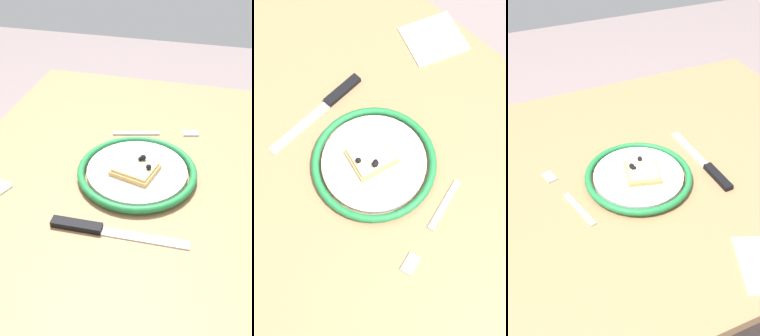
{
  "view_description": "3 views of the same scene",
  "coord_description": "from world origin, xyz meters",
  "views": [
    {
      "loc": [
        0.53,
        0.09,
        1.24
      ],
      "look_at": [
        -0.04,
        -0.05,
        0.78
      ],
      "focal_mm": 40.49,
      "sensor_mm": 36.0,
      "label": 1
    },
    {
      "loc": [
        -0.3,
        0.19,
        1.5
      ],
      "look_at": [
        -0.08,
        -0.03,
        0.77
      ],
      "focal_mm": 44.93,
      "sensor_mm": 36.0,
      "label": 2
    },
    {
      "loc": [
        -0.33,
        -0.64,
        1.35
      ],
      "look_at": [
        -0.07,
        -0.03,
        0.79
      ],
      "focal_mm": 42.13,
      "sensor_mm": 36.0,
      "label": 3
    }
  ],
  "objects": [
    {
      "name": "pizza_slice_near",
      "position": [
        -0.05,
        -0.03,
        0.78
      ],
      "size": [
        0.09,
        0.1,
        0.03
      ],
      "color": "tan",
      "rests_on": "plate"
    },
    {
      "name": "knife",
      "position": [
        0.11,
        -0.07,
        0.76
      ],
      "size": [
        0.03,
        0.24,
        0.01
      ],
      "color": "silver",
      "rests_on": "dining_table"
    },
    {
      "name": "ground_plane",
      "position": [
        0.0,
        0.0,
        0.0
      ],
      "size": [
        6.0,
        6.0,
        0.0
      ],
      "primitive_type": "plane",
      "color": "gray"
    },
    {
      "name": "fork",
      "position": [
        -0.22,
        -0.02,
        0.76
      ],
      "size": [
        0.07,
        0.2,
        0.0
      ],
      "color": "#B8B8B8",
      "rests_on": "dining_table"
    },
    {
      "name": "dining_table",
      "position": [
        0.0,
        0.0,
        0.65
      ],
      "size": [
        1.02,
        0.83,
        0.75
      ],
      "color": "#936D47",
      "rests_on": "ground_plane"
    },
    {
      "name": "napkin",
      "position": [
        0.07,
        -0.34,
        0.76
      ],
      "size": [
        0.15,
        0.16,
        0.0
      ],
      "primitive_type": "cube",
      "rotation": [
        0.0,
        0.0,
        -0.37
      ],
      "color": "white",
      "rests_on": "dining_table"
    },
    {
      "name": "plate",
      "position": [
        -0.06,
        -0.03,
        0.76
      ],
      "size": [
        0.24,
        0.24,
        0.02
      ],
      "color": "white",
      "rests_on": "dining_table"
    }
  ]
}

